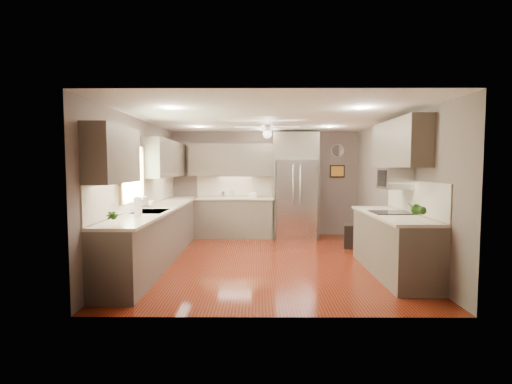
{
  "coord_description": "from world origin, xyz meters",
  "views": [
    {
      "loc": [
        -0.17,
        -6.5,
        1.67
      ],
      "look_at": [
        -0.21,
        0.6,
        1.18
      ],
      "focal_mm": 26.0,
      "sensor_mm": 36.0,
      "label": 1
    }
  ],
  "objects_px": {
    "canister_b": "(223,194)",
    "refrigerator": "(295,187)",
    "potted_plant_right": "(415,209)",
    "bowl": "(253,196)",
    "soap_bottle": "(152,203)",
    "paper_towel": "(138,206)",
    "potted_plant_left": "(112,216)",
    "microwave": "(395,178)",
    "canister_c": "(231,193)",
    "stool": "(355,236)"
  },
  "relations": [
    {
      "from": "soap_bottle",
      "to": "paper_towel",
      "type": "bearing_deg",
      "value": -83.83
    },
    {
      "from": "microwave",
      "to": "paper_towel",
      "type": "height_order",
      "value": "microwave"
    },
    {
      "from": "potted_plant_left",
      "to": "refrigerator",
      "type": "relative_size",
      "value": 0.11
    },
    {
      "from": "microwave",
      "to": "canister_b",
      "type": "bearing_deg",
      "value": 137.36
    },
    {
      "from": "potted_plant_left",
      "to": "paper_towel",
      "type": "bearing_deg",
      "value": 89.43
    },
    {
      "from": "refrigerator",
      "to": "paper_towel",
      "type": "bearing_deg",
      "value": -129.26
    },
    {
      "from": "potted_plant_right",
      "to": "microwave",
      "type": "height_order",
      "value": "microwave"
    },
    {
      "from": "bowl",
      "to": "microwave",
      "type": "bearing_deg",
      "value": -50.27
    },
    {
      "from": "canister_c",
      "to": "stool",
      "type": "distance_m",
      "value": 2.98
    },
    {
      "from": "microwave",
      "to": "soap_bottle",
      "type": "bearing_deg",
      "value": 171.58
    },
    {
      "from": "stool",
      "to": "paper_towel",
      "type": "bearing_deg",
      "value": -150.47
    },
    {
      "from": "stool",
      "to": "potted_plant_left",
      "type": "bearing_deg",
      "value": -140.69
    },
    {
      "from": "canister_b",
      "to": "potted_plant_left",
      "type": "height_order",
      "value": "potted_plant_left"
    },
    {
      "from": "canister_b",
      "to": "refrigerator",
      "type": "height_order",
      "value": "refrigerator"
    },
    {
      "from": "canister_b",
      "to": "paper_towel",
      "type": "distance_m",
      "value": 3.44
    },
    {
      "from": "canister_b",
      "to": "soap_bottle",
      "type": "bearing_deg",
      "value": -116.07
    },
    {
      "from": "canister_b",
      "to": "canister_c",
      "type": "relative_size",
      "value": 0.75
    },
    {
      "from": "bowl",
      "to": "microwave",
      "type": "height_order",
      "value": "microwave"
    },
    {
      "from": "bowl",
      "to": "microwave",
      "type": "xyz_separation_m",
      "value": [
        2.31,
        -2.78,
        0.52
      ]
    },
    {
      "from": "bowl",
      "to": "stool",
      "type": "relative_size",
      "value": 0.38
    },
    {
      "from": "microwave",
      "to": "paper_towel",
      "type": "xyz_separation_m",
      "value": [
        -3.97,
        -0.53,
        -0.4
      ]
    },
    {
      "from": "canister_b",
      "to": "microwave",
      "type": "xyz_separation_m",
      "value": [
        3.03,
        -2.79,
        0.47
      ]
    },
    {
      "from": "potted_plant_right",
      "to": "bowl",
      "type": "relative_size",
      "value": 1.73
    },
    {
      "from": "soap_bottle",
      "to": "potted_plant_left",
      "type": "relative_size",
      "value": 0.64
    },
    {
      "from": "canister_b",
      "to": "potted_plant_left",
      "type": "relative_size",
      "value": 0.49
    },
    {
      "from": "potted_plant_left",
      "to": "bowl",
      "type": "relative_size",
      "value": 1.37
    },
    {
      "from": "canister_c",
      "to": "bowl",
      "type": "xyz_separation_m",
      "value": [
        0.51,
        0.02,
        -0.07
      ]
    },
    {
      "from": "potted_plant_left",
      "to": "potted_plant_right",
      "type": "relative_size",
      "value": 0.79
    },
    {
      "from": "microwave",
      "to": "bowl",
      "type": "bearing_deg",
      "value": 129.73
    },
    {
      "from": "potted_plant_right",
      "to": "microwave",
      "type": "bearing_deg",
      "value": 83.58
    },
    {
      "from": "potted_plant_right",
      "to": "paper_towel",
      "type": "distance_m",
      "value": 3.89
    },
    {
      "from": "canister_c",
      "to": "soap_bottle",
      "type": "distance_m",
      "value": 2.5
    },
    {
      "from": "refrigerator",
      "to": "microwave",
      "type": "relative_size",
      "value": 4.45
    },
    {
      "from": "potted_plant_right",
      "to": "paper_towel",
      "type": "bearing_deg",
      "value": 171.62
    },
    {
      "from": "potted_plant_right",
      "to": "bowl",
      "type": "height_order",
      "value": "potted_plant_right"
    },
    {
      "from": "canister_b",
      "to": "refrigerator",
      "type": "xyz_separation_m",
      "value": [
        1.7,
        -0.08,
        0.18
      ]
    },
    {
      "from": "canister_c",
      "to": "refrigerator",
      "type": "bearing_deg",
      "value": -2.22
    },
    {
      "from": "potted_plant_right",
      "to": "bowl",
      "type": "distance_m",
      "value": 4.46
    },
    {
      "from": "microwave",
      "to": "canister_c",
      "type": "bearing_deg",
      "value": 135.59
    },
    {
      "from": "potted_plant_left",
      "to": "paper_towel",
      "type": "distance_m",
      "value": 0.96
    },
    {
      "from": "soap_bottle",
      "to": "paper_towel",
      "type": "xyz_separation_m",
      "value": [
        0.12,
        -1.13,
        0.06
      ]
    },
    {
      "from": "canister_c",
      "to": "potted_plant_right",
      "type": "height_order",
      "value": "potted_plant_right"
    },
    {
      "from": "canister_c",
      "to": "paper_towel",
      "type": "bearing_deg",
      "value": -109.19
    },
    {
      "from": "refrigerator",
      "to": "potted_plant_left",
      "type": "bearing_deg",
      "value": -122.32
    },
    {
      "from": "canister_c",
      "to": "microwave",
      "type": "relative_size",
      "value": 0.32
    },
    {
      "from": "refrigerator",
      "to": "canister_b",
      "type": "bearing_deg",
      "value": 177.38
    },
    {
      "from": "canister_b",
      "to": "microwave",
      "type": "height_order",
      "value": "microwave"
    },
    {
      "from": "potted_plant_right",
      "to": "refrigerator",
      "type": "height_order",
      "value": "refrigerator"
    },
    {
      "from": "canister_b",
      "to": "potted_plant_left",
      "type": "xyz_separation_m",
      "value": [
        -0.95,
        -4.27,
        0.06
      ]
    },
    {
      "from": "soap_bottle",
      "to": "refrigerator",
      "type": "xyz_separation_m",
      "value": [
        2.77,
        2.1,
        0.16
      ]
    }
  ]
}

